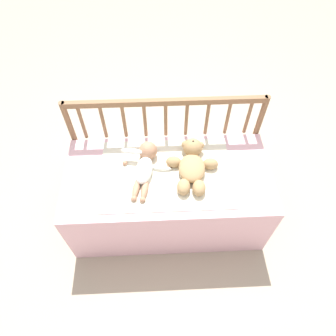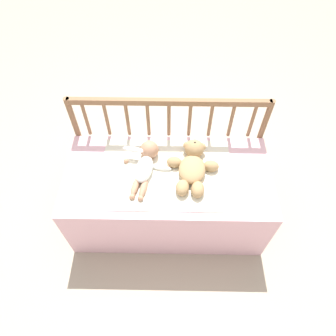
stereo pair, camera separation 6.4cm
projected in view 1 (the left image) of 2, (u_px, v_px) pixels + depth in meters
name	position (u px, v px, depth m)	size (l,w,h in m)	color
ground_plane	(168.00, 213.00, 2.18)	(12.00, 12.00, 0.00)	tan
crib_mattress	(168.00, 196.00, 1.98)	(1.24, 0.60, 0.49)	#EDB7C6
crib_rail	(166.00, 127.00, 1.92)	(1.24, 0.04, 0.78)	brown
blanket	(166.00, 173.00, 1.79)	(0.78, 0.52, 0.01)	silver
teddy_bear	(192.00, 164.00, 1.77)	(0.32, 0.40, 0.12)	tan
baby	(145.00, 164.00, 1.78)	(0.30, 0.40, 0.11)	white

